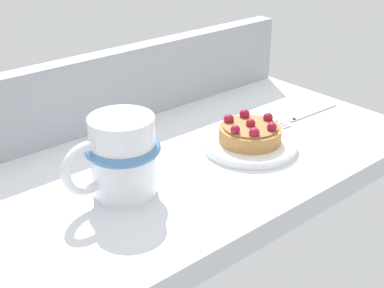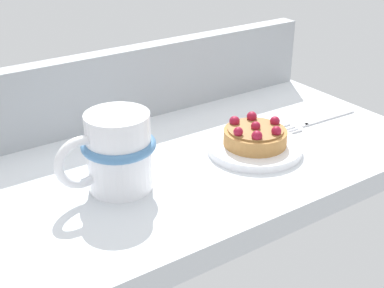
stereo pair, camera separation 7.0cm
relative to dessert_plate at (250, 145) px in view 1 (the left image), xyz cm
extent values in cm
cube|color=silver|center=(-7.32, 3.78, -2.18)|extent=(65.91, 36.27, 3.33)
cube|color=#9EA3A8|center=(-7.32, 20.36, 5.30)|extent=(64.59, 3.11, 11.63)
cylinder|color=white|center=(0.00, 0.00, 0.04)|extent=(13.61, 13.61, 1.11)
cylinder|color=white|center=(0.00, 0.00, -0.24)|extent=(7.49, 7.49, 0.56)
cylinder|color=#B77F42|center=(0.00, 0.00, 1.66)|extent=(8.95, 8.95, 2.13)
cylinder|color=olive|center=(0.00, 0.00, 2.87)|extent=(7.88, 7.88, 0.30)
sphere|color=maroon|center=(0.00, 0.00, 3.37)|extent=(1.35, 1.35, 1.35)
sphere|color=maroon|center=(3.42, -0.21, 3.37)|extent=(1.44, 1.44, 1.44)
sphere|color=maroon|center=(1.65, 2.82, 3.43)|extent=(1.51, 1.51, 1.51)
sphere|color=maroon|center=(-1.34, 3.08, 3.35)|extent=(1.50, 1.50, 1.50)
sphere|color=maroon|center=(-3.34, -0.25, 3.48)|extent=(1.34, 1.34, 1.34)
sphere|color=maroon|center=(-1.91, -2.50, 3.35)|extent=(1.49, 1.49, 1.49)
sphere|color=maroon|center=(1.21, -2.92, 3.42)|extent=(1.39, 1.39, 1.39)
cylinder|color=white|center=(-20.40, 1.78, 4.49)|extent=(7.96, 7.96, 10.02)
torus|color=#4C7FB2|center=(-20.40, 1.78, 5.43)|extent=(9.19, 9.19, 1.20)
torus|color=white|center=(-25.36, 1.78, 4.49)|extent=(6.75, 1.14, 6.75)
cube|color=silver|center=(17.56, 1.92, -0.22)|extent=(10.70, 1.05, 0.60)
cube|color=silver|center=(12.22, 2.10, -0.22)|extent=(1.22, 0.60, 0.60)
cube|color=silver|center=(8.76, 3.31, -0.22)|extent=(3.51, 0.35, 0.60)
cube|color=silver|center=(8.74, 2.58, -0.22)|extent=(3.51, 0.35, 0.60)
cube|color=silver|center=(8.71, 1.84, -0.22)|extent=(3.51, 0.35, 0.60)
cube|color=silver|center=(8.69, 1.11, -0.22)|extent=(3.51, 0.35, 0.60)
camera|label=1|loc=(-51.44, -47.08, 34.35)|focal=50.11mm
camera|label=2|loc=(-45.85, -51.37, 34.35)|focal=50.11mm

